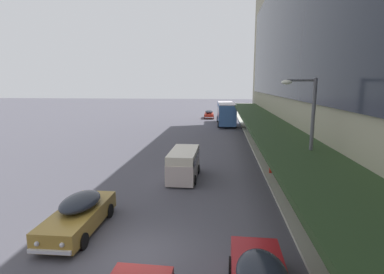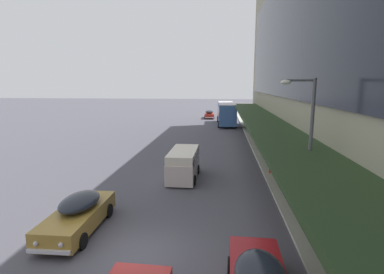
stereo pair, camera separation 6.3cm
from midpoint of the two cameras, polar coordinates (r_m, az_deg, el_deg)
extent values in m
plane|color=#4E4D56|center=(12.17, -10.18, -21.42)|extent=(240.00, 240.00, 0.00)
cube|color=#22381B|center=(10.95, 23.69, -6.70)|extent=(3.20, 72.00, 0.24)
cube|color=#375E98|center=(47.41, 6.47, 4.56)|extent=(2.87, 10.23, 2.99)
cube|color=black|center=(47.38, 6.48, 4.99)|extent=(2.88, 9.42, 1.32)
cube|color=silver|center=(47.29, 6.50, 6.42)|extent=(2.77, 10.23, 0.12)
cube|color=black|center=(52.41, 6.21, 6.45)|extent=(1.24, 0.11, 0.36)
cylinder|color=black|center=(50.93, 4.84, 3.44)|extent=(0.29, 1.01, 1.00)
cylinder|color=black|center=(51.05, 7.63, 3.40)|extent=(0.29, 1.01, 1.00)
cylinder|color=black|center=(44.39, 5.04, 2.46)|extent=(0.29, 1.01, 1.00)
cylinder|color=black|center=(44.53, 8.24, 2.42)|extent=(0.29, 1.01, 1.00)
cube|color=beige|center=(63.50, 6.97, 4.80)|extent=(1.97, 4.43, 0.78)
ellipsoid|color=#1E232D|center=(63.23, 6.99, 5.36)|extent=(1.68, 2.46, 0.56)
cube|color=silver|center=(65.74, 6.85, 4.77)|extent=(1.72, 0.18, 0.14)
cube|color=silver|center=(61.30, 7.09, 4.39)|extent=(1.72, 0.18, 0.14)
sphere|color=silver|center=(65.66, 6.42, 5.03)|extent=(0.18, 0.18, 0.18)
sphere|color=silver|center=(65.71, 7.29, 5.01)|extent=(0.18, 0.18, 0.18)
cylinder|color=black|center=(64.82, 6.09, 4.67)|extent=(0.16, 0.64, 0.64)
cylinder|color=black|center=(64.93, 7.69, 4.64)|extent=(0.16, 0.64, 0.64)
cylinder|color=black|center=(62.13, 6.20, 4.44)|extent=(0.16, 0.64, 0.64)
cylinder|color=black|center=(62.24, 7.87, 4.41)|extent=(0.16, 0.64, 0.64)
sphere|color=silver|center=(10.18, -11.81, -23.97)|extent=(0.18, 0.18, 0.18)
cube|color=olive|center=(14.35, -20.85, -14.13)|extent=(1.76, 4.61, 0.76)
ellipsoid|color=#1E232D|center=(14.30, -20.61, -11.42)|extent=(1.54, 2.54, 0.57)
cube|color=silver|center=(12.62, -25.65, -19.14)|extent=(1.63, 0.14, 0.14)
cube|color=silver|center=(16.41, -17.19, -11.69)|extent=(1.63, 0.14, 0.14)
sphere|color=silver|center=(12.29, -23.69, -18.32)|extent=(0.18, 0.18, 0.18)
sphere|color=silver|center=(12.75, -27.60, -17.58)|extent=(0.18, 0.18, 0.18)
cylinder|color=black|center=(12.98, -20.04, -18.14)|extent=(0.15, 0.64, 0.64)
cylinder|color=black|center=(13.75, -26.83, -16.98)|extent=(0.15, 0.64, 0.64)
cylinder|color=black|center=(15.33, -15.46, -13.38)|extent=(0.15, 0.64, 0.64)
cylinder|color=black|center=(15.99, -21.37, -12.72)|extent=(0.15, 0.64, 0.64)
ellipsoid|color=#1E232D|center=(9.20, 12.97, -24.00)|extent=(1.46, 2.43, 0.51)
cube|color=silver|center=(11.72, 11.43, -20.69)|extent=(1.53, 0.15, 0.14)
sphere|color=silver|center=(11.52, 9.16, -19.59)|extent=(0.18, 0.18, 0.18)
sphere|color=silver|center=(11.60, 13.80, -19.55)|extent=(0.18, 0.18, 0.18)
cylinder|color=black|center=(10.95, 7.25, -23.26)|extent=(0.15, 0.64, 0.64)
cylinder|color=black|center=(11.10, 16.32, -23.11)|extent=(0.15, 0.64, 0.64)
cube|color=#B2281A|center=(56.39, 3.22, 4.18)|extent=(1.85, 4.39, 0.72)
ellipsoid|color=#1E232D|center=(56.11, 3.23, 4.82)|extent=(1.57, 2.44, 0.64)
cube|color=silver|center=(58.61, 3.22, 4.19)|extent=(1.59, 0.19, 0.14)
cube|color=silver|center=(54.22, 3.22, 3.72)|extent=(1.59, 0.19, 0.14)
sphere|color=silver|center=(58.56, 2.77, 4.45)|extent=(0.18, 0.18, 0.18)
sphere|color=silver|center=(58.56, 3.67, 4.44)|extent=(0.18, 0.18, 0.18)
cylinder|color=black|center=(57.76, 2.39, 4.06)|extent=(0.17, 0.65, 0.64)
cylinder|color=black|center=(57.76, 4.04, 4.05)|extent=(0.17, 0.65, 0.64)
cylinder|color=black|center=(55.09, 2.35, 3.78)|extent=(0.17, 0.65, 0.64)
cylinder|color=black|center=(55.10, 4.09, 3.76)|extent=(0.17, 0.65, 0.64)
cube|color=beige|center=(20.31, -1.67, -5.85)|extent=(1.80, 4.32, 1.29)
cube|color=#ECE1C8|center=(20.11, -1.68, -3.70)|extent=(1.77, 4.23, 0.83)
cube|color=black|center=(20.13, -1.68, -3.95)|extent=(1.84, 3.89, 0.41)
ellipsoid|color=beige|center=(22.29, -0.92, -4.04)|extent=(1.62, 0.62, 1.11)
cylinder|color=black|center=(21.75, -3.50, -6.00)|extent=(0.17, 0.64, 0.64)
cylinder|color=black|center=(21.53, 1.12, -6.15)|extent=(0.17, 0.64, 0.64)
cylinder|color=black|center=(19.40, -4.76, -8.01)|extent=(0.17, 0.64, 0.64)
cylinder|color=black|center=(19.15, 0.44, -8.22)|extent=(0.17, 0.64, 0.64)
cylinder|color=black|center=(13.05, 26.91, -17.24)|extent=(0.16, 0.16, 0.85)
cylinder|color=black|center=(13.01, 26.20, -17.27)|extent=(0.16, 0.16, 0.85)
cube|color=black|center=(12.70, 26.84, -14.13)|extent=(0.42, 0.28, 0.70)
cylinder|color=black|center=(12.76, 28.01, -13.95)|extent=(0.10, 0.10, 0.63)
cylinder|color=black|center=(12.62, 25.68, -14.01)|extent=(0.10, 0.10, 0.63)
sphere|color=tan|center=(12.53, 27.01, -12.20)|extent=(0.22, 0.22, 0.22)
cylinder|color=black|center=(12.50, 27.04, -11.87)|extent=(0.33, 0.33, 0.02)
cylinder|color=black|center=(12.48, 27.06, -11.61)|extent=(0.21, 0.21, 0.12)
cylinder|color=#4C4C51|center=(14.28, 21.54, -2.61)|extent=(0.16, 0.16, 6.43)
cylinder|color=#4C4C51|center=(13.81, 19.95, 10.13)|extent=(1.20, 0.10, 0.10)
ellipsoid|color=silver|center=(13.68, 17.46, 9.93)|extent=(0.44, 0.28, 0.20)
cylinder|color=red|center=(21.89, 14.67, -5.92)|extent=(0.20, 0.20, 0.55)
sphere|color=red|center=(21.81, 14.71, -5.07)|extent=(0.18, 0.18, 0.18)
cylinder|color=red|center=(22.03, 14.62, -5.74)|extent=(0.08, 0.10, 0.08)
cylinder|color=red|center=(21.74, 14.74, -5.96)|extent=(0.08, 0.10, 0.08)
camera|label=1|loc=(0.03, -90.06, -0.01)|focal=28.00mm
camera|label=2|loc=(0.03, 89.94, 0.01)|focal=28.00mm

